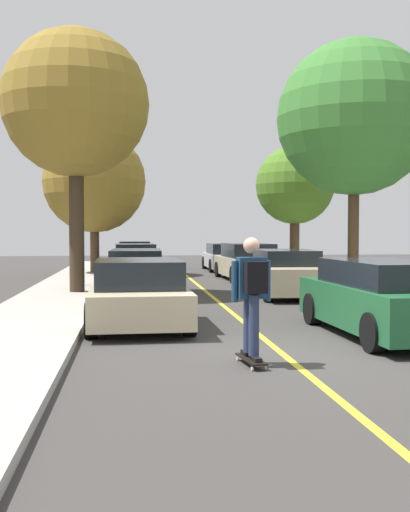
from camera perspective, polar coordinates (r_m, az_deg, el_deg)
The scene contains 17 objects.
ground at distance 9.69m, azimuth 7.31°, elevation -9.08°, with size 80.00×80.00×0.00m, color #3D3A38.
center_line at distance 13.55m, azimuth 3.18°, elevation -5.80°, with size 0.12×39.20×0.01m, color gold.
parked_car_left_nearest at distance 12.45m, azimuth -6.19°, elevation -3.48°, with size 2.06×4.05×1.34m.
parked_car_left_near at distance 19.55m, azimuth -6.39°, elevation -1.36°, with size 1.95×4.65×1.34m.
parked_car_left_far at distance 26.15m, azimuth -6.48°, elevation -0.42°, with size 2.06×4.34×1.38m.
parked_car_left_farthest at distance 33.14m, azimuth -6.53°, elevation 0.12°, with size 1.90×4.53×1.38m.
parked_car_right_nearest at distance 11.68m, azimuth 16.07°, elevation -3.77°, with size 1.94×4.44×1.38m.
parked_car_right_near at distance 18.39m, azimuth 7.49°, elevation -1.60°, with size 1.99×4.55×1.36m.
parked_car_right_far at distance 24.37m, azimuth 3.95°, elevation -0.57°, with size 2.12×4.73×1.44m.
parked_car_right_farthest at distance 30.10m, azimuth 1.89°, elevation -0.11°, with size 1.94×4.39×1.32m.
street_tree_left_nearest at distance 18.80m, azimuth -11.89°, elevation 13.57°, with size 4.28×4.28×7.64m.
street_tree_left_near at distance 27.14m, azimuth -10.22°, elevation 6.79°, with size 4.42×4.42×6.14m.
street_tree_right_nearest at distance 18.31m, azimuth 13.67°, elevation 12.29°, with size 4.38×4.38×7.17m.
street_tree_right_near at distance 24.18m, azimuth 8.32°, elevation 6.47°, with size 3.03×3.03×5.09m.
streetlamp at distance 20.72m, azimuth -11.32°, elevation 6.72°, with size 0.36×0.24×5.96m.
skateboard at distance 8.90m, azimuth 4.28°, elevation -9.51°, with size 0.32×0.86×0.10m.
skateboarder at distance 8.72m, azimuth 4.37°, elevation -3.14°, with size 0.59×0.71×1.72m.
Camera 1 is at (-2.31, -9.21, 1.90)m, focal length 43.20 mm.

